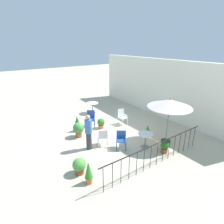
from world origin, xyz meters
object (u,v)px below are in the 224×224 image
at_px(potted_plant_4, 101,123).
at_px(potted_plant_3, 147,131).
at_px(potted_plant_0, 165,146).
at_px(potted_plant_1, 89,172).
at_px(patio_umbrella_0, 170,104).
at_px(standing_person, 89,132).
at_px(patio_chair_3, 91,117).
at_px(potted_plant_5, 78,129).
at_px(cafe_table_1, 92,106).
at_px(potted_plant_2, 77,123).
at_px(patio_chair_1, 121,138).
at_px(patio_chair_0, 122,116).
at_px(cafe_table_0, 145,138).
at_px(patio_chair_2, 103,136).
at_px(potted_plant_6, 79,166).

bearing_deg(potted_plant_4, potted_plant_3, 32.94).
xyz_separation_m(potted_plant_0, potted_plant_1, (-0.25, -3.69, 0.16)).
distance_m(patio_umbrella_0, standing_person, 3.98).
bearing_deg(patio_chair_3, potted_plant_5, -54.62).
xyz_separation_m(cafe_table_1, potted_plant_0, (6.26, 0.18, -0.21)).
bearing_deg(potted_plant_2, patio_umbrella_0, 40.51).
height_order(patio_chair_1, potted_plant_1, potted_plant_1).
bearing_deg(patio_chair_1, potted_plant_4, 171.73).
distance_m(patio_chair_3, potted_plant_3, 3.42).
height_order(patio_chair_1, potted_plant_2, potted_plant_2).
height_order(patio_chair_0, patio_chair_3, patio_chair_3).
height_order(cafe_table_0, patio_chair_0, patio_chair_0).
distance_m(patio_chair_2, potted_plant_5, 1.59).
bearing_deg(patio_chair_0, cafe_table_1, -168.17).
bearing_deg(cafe_table_1, potted_plant_3, 7.89).
distance_m(potted_plant_0, potted_plant_3, 1.61).
relative_size(patio_chair_0, patio_chair_3, 0.98).
bearing_deg(cafe_table_0, patio_chair_2, -129.56).
bearing_deg(cafe_table_0, potted_plant_5, -142.58).
distance_m(patio_chair_1, patio_chair_3, 2.99).
relative_size(potted_plant_4, potted_plant_6, 0.93).
distance_m(potted_plant_2, potted_plant_6, 3.65).
relative_size(potted_plant_5, potted_plant_6, 1.24).
xyz_separation_m(potted_plant_1, potted_plant_6, (-0.66, -0.05, -0.13)).
height_order(cafe_table_0, patio_chair_1, patio_chair_1).
height_order(patio_chair_2, potted_plant_2, potted_plant_2).
relative_size(potted_plant_0, potted_plant_2, 0.63).
xyz_separation_m(patio_chair_1, potted_plant_6, (0.56, -2.41, -0.14)).
height_order(cafe_table_1, patio_chair_2, patio_chair_2).
bearing_deg(potted_plant_6, potted_plant_2, 156.17).
xyz_separation_m(cafe_table_1, potted_plant_4, (2.46, -0.81, -0.20)).
relative_size(cafe_table_1, potted_plant_2, 0.90).
bearing_deg(potted_plant_4, patio_chair_3, -154.26).
bearing_deg(potted_plant_5, patio_chair_2, 20.79).
height_order(patio_chair_3, potted_plant_4, patio_chair_3).
distance_m(potted_plant_0, potted_plant_5, 4.39).
distance_m(potted_plant_4, potted_plant_6, 3.99).
distance_m(potted_plant_2, potted_plant_3, 3.85).
distance_m(patio_umbrella_0, patio_chair_3, 4.64).
height_order(potted_plant_0, potted_plant_5, potted_plant_5).
distance_m(patio_umbrella_0, potted_plant_1, 4.80).
relative_size(cafe_table_0, potted_plant_0, 1.24).
relative_size(cafe_table_1, patio_chair_3, 0.87).
xyz_separation_m(patio_chair_3, potted_plant_2, (0.21, -0.96, -0.06)).
relative_size(cafe_table_0, patio_chair_1, 0.87).
xyz_separation_m(cafe_table_0, patio_chair_2, (-1.28, -1.56, 0.01)).
bearing_deg(patio_chair_2, patio_chair_0, 122.57).
bearing_deg(patio_chair_3, potted_plant_6, -34.52).
xyz_separation_m(patio_chair_3, potted_plant_1, (4.20, -2.39, -0.06)).
distance_m(patio_umbrella_0, potted_plant_6, 4.88).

